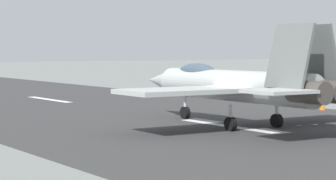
% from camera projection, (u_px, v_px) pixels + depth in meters
% --- Properties ---
extents(ground_plane, '(400.00, 400.00, 0.00)m').
position_uv_depth(ground_plane, '(237.00, 128.00, 36.96)').
color(ground_plane, gray).
extents(runway_strip, '(240.00, 26.00, 0.02)m').
position_uv_depth(runway_strip, '(237.00, 128.00, 36.95)').
color(runway_strip, '#373636').
rests_on(runway_strip, ground).
extents(fighter_jet, '(16.85, 14.75, 5.54)m').
position_uv_depth(fighter_jet, '(235.00, 85.00, 37.50)').
color(fighter_jet, '#B0B5B1').
rests_on(fighter_jet, ground).
extents(marker_cone_mid, '(0.44, 0.44, 0.55)m').
position_uv_depth(marker_cone_mid, '(322.00, 106.00, 47.72)').
color(marker_cone_mid, orange).
rests_on(marker_cone_mid, ground).
extents(marker_cone_far, '(0.44, 0.44, 0.55)m').
position_uv_depth(marker_cone_far, '(181.00, 93.00, 62.21)').
color(marker_cone_far, orange).
rests_on(marker_cone_far, ground).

